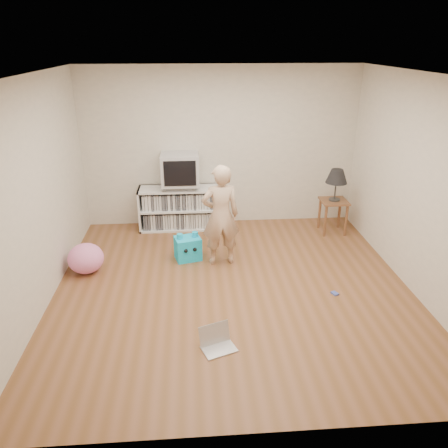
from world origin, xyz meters
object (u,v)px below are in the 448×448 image
crt_tv (180,169)px  plush_pink (86,258)px  media_unit (182,208)px  side_table (333,208)px  laptop (217,341)px  plush_blue (188,248)px  person (221,216)px  dvd_deck (181,186)px  table_lamp (337,177)px

crt_tv → plush_pink: size_ratio=1.25×
media_unit → side_table: 2.49m
media_unit → side_table: size_ratio=2.55×
media_unit → laptop: size_ratio=3.44×
media_unit → side_table: bearing=-8.9°
media_unit → plush_blue: (0.10, -1.18, -0.18)m
media_unit → laptop: media_unit is taller
person → crt_tv: bearing=-73.9°
plush_blue → media_unit: bearing=80.3°
person → plush_blue: person is taller
dvd_deck → plush_pink: bearing=-131.6°
person → laptop: 1.97m
table_lamp → plush_pink: 3.96m
dvd_deck → plush_blue: (0.10, -1.17, -0.56)m
crt_tv → table_lamp: size_ratio=1.17×
person → plush_blue: 0.73m
table_lamp → plush_blue: 2.61m
media_unit → person: 1.49m
dvd_deck → person: size_ratio=0.31×
plush_blue → plush_pink: plush_blue is taller
media_unit → side_table: (2.46, -0.39, 0.07)m
media_unit → table_lamp: size_ratio=2.72×
dvd_deck → plush_blue: bearing=-85.2°
side_table → dvd_deck: bearing=171.4°
plush_pink → laptop: bearing=-45.7°
plush_blue → dvd_deck: bearing=80.3°
side_table → plush_pink: size_ratio=1.15×
person → dvd_deck: bearing=-73.9°
laptop → dvd_deck: bearing=76.3°
dvd_deck → plush_pink: (-1.28, -1.45, -0.53)m
side_table → plush_blue: (-2.36, -0.80, -0.24)m
table_lamp → laptop: size_ratio=1.26×
crt_tv → plush_blue: bearing=-85.2°
plush_blue → crt_tv: bearing=80.3°
plush_pink → media_unit: bearing=48.7°
dvd_deck → plush_blue: dvd_deck is taller
laptop → plush_blue: 2.02m
plush_blue → plush_pink: bearing=177.0°
table_lamp → crt_tv: bearing=171.5°
dvd_deck → side_table: dvd_deck is taller
crt_tv → side_table: bearing=-8.5°
table_lamp → plush_blue: table_lamp is taller
crt_tv → person: bearing=-66.8°
dvd_deck → plush_blue: size_ratio=1.09×
dvd_deck → person: 1.43m
crt_tv → plush_pink: crt_tv is taller
person → plush_pink: bearing=-2.9°
dvd_deck → side_table: bearing=-8.6°
dvd_deck → person: person is taller
crt_tv → table_lamp: 2.49m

